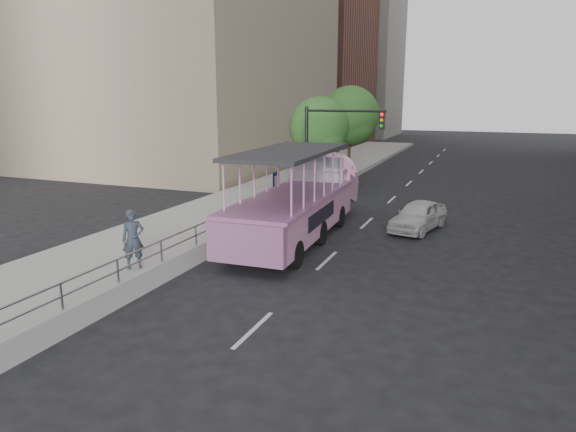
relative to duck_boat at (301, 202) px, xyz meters
name	(u,v)px	position (x,y,z in m)	size (l,w,h in m)	color
ground	(252,296)	(1.13, -7.06, -1.37)	(160.00, 160.00, 0.00)	black
sidewalk	(236,208)	(-4.62, 2.94, -1.22)	(5.50, 80.00, 0.30)	#9F9F9A
kerb_wall	(196,250)	(-1.99, -5.06, -0.89)	(0.24, 30.00, 0.36)	#ABABA5
guardrail	(196,232)	(-1.99, -5.06, -0.23)	(0.07, 22.00, 0.71)	#A2A2A6
duck_boat	(301,202)	(0.00, 0.00, 0.00)	(3.16, 11.25, 3.70)	black
car	(418,216)	(4.48, 2.56, -0.73)	(1.52, 3.77, 1.29)	silver
pedestrian_near	(133,239)	(-3.10, -6.98, -0.11)	(0.70, 0.46, 1.92)	#29313D
parking_sign	(276,191)	(-1.59, 1.02, 0.18)	(0.10, 0.55, 2.43)	black
traffic_signal	(328,141)	(-0.58, 5.44, 2.12)	(4.20, 0.32, 5.20)	black
street_tree_near	(320,130)	(-2.18, 8.87, 2.45)	(3.52, 3.52, 5.72)	#312016
street_tree_far	(351,118)	(-1.98, 14.87, 2.93)	(3.97, 3.97, 6.45)	#312016
midrise_brick	(290,35)	(-16.87, 40.94, 11.63)	(18.00, 16.00, 26.00)	brown
midrise_stone_b	(343,67)	(-14.87, 56.94, 8.63)	(16.00, 14.00, 20.00)	gray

